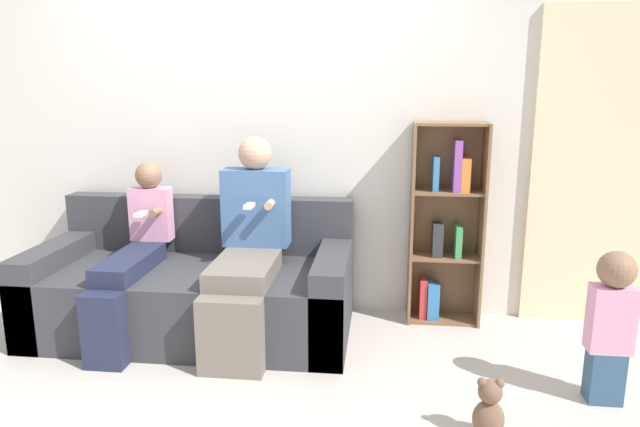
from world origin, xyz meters
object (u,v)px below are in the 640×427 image
object	(u,v)px
adult_seated	(249,240)
child_seated	(132,254)
toddler_standing	(611,321)
bookshelf	(445,227)
teddy_bear	(489,410)
couch	(195,290)

from	to	relation	value
adult_seated	child_seated	bearing A→B (deg)	-175.55
toddler_standing	bookshelf	distance (m)	1.24
bookshelf	teddy_bear	world-z (taller)	bookshelf
adult_seated	child_seated	size ratio (longest dim) A/B	1.17
adult_seated	toddler_standing	size ratio (longest dim) A/B	1.59
couch	toddler_standing	world-z (taller)	couch
toddler_standing	teddy_bear	size ratio (longest dim) A/B	2.72
couch	child_seated	bearing A→B (deg)	-158.76
couch	toddler_standing	bearing A→B (deg)	-14.72
toddler_standing	teddy_bear	distance (m)	0.80
bookshelf	teddy_bear	xyz separation A→B (m)	(0.09, -1.36, -0.52)
couch	child_seated	world-z (taller)	child_seated
couch	toddler_standing	size ratio (longest dim) A/B	2.53
toddler_standing	bookshelf	bearing A→B (deg)	126.16
couch	adult_seated	size ratio (longest dim) A/B	1.59
child_seated	adult_seated	bearing A→B (deg)	4.45
adult_seated	bookshelf	world-z (taller)	bookshelf
toddler_standing	adult_seated	bearing A→B (deg)	164.67
couch	adult_seated	distance (m)	0.54
adult_seated	teddy_bear	xyz separation A→B (m)	(1.32, -0.91, -0.51)
child_seated	couch	bearing A→B (deg)	21.24
couch	teddy_bear	distance (m)	1.97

